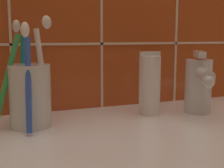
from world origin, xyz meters
TOP-DOWN VIEW (x-y plane):
  - sink_counter at (0.00, 0.00)cm, footprint 71.94×38.26cm
  - tile_wall_backsplash at (0.01, 19.38)cm, footprint 81.94×1.72cm
  - toothbrush_cup at (-14.20, 9.34)cm, footprint 11.84×13.37cm
  - toothpaste_tube at (8.25, 9.34)cm, footprint 4.29×4.09cm
  - sink_faucet at (17.47, 6.42)cm, footprint 7.60×12.05cm

SIDE VIEW (x-z plane):
  - sink_counter at x=0.00cm, z-range 0.00..2.00cm
  - toothbrush_cup at x=-14.20cm, z-range -1.39..17.11cm
  - sink_faucet at x=17.47cm, z-range 1.85..14.01cm
  - toothpaste_tube at x=8.25cm, z-range 1.88..14.05cm
  - tile_wall_backsplash at x=0.01cm, z-range 0.01..40.73cm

